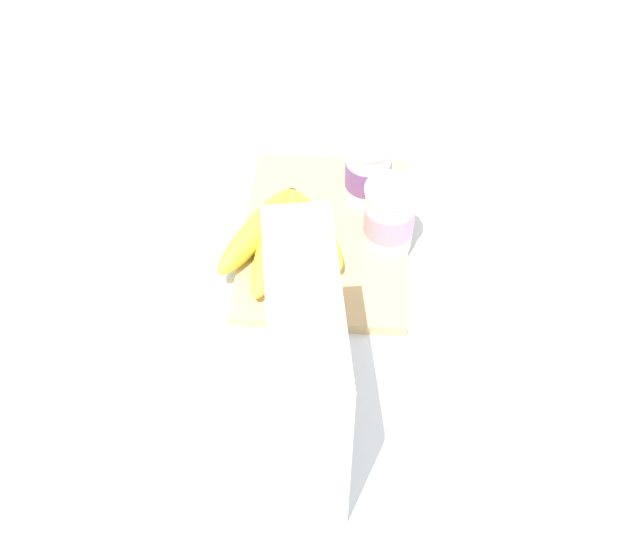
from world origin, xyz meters
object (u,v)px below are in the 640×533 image
object	(u,v)px
yogurt_cup_front	(368,172)
banana_bunch	(285,235)
cereal_box	(309,372)
yogurt_cup_back	(389,217)
cutting_board	(326,237)

from	to	relation	value
yogurt_cup_front	banana_bunch	size ratio (longest dim) A/B	0.48
cereal_box	yogurt_cup_back	size ratio (longest dim) A/B	2.61
yogurt_cup_back	yogurt_cup_front	bearing A→B (deg)	-160.26
yogurt_cup_front	yogurt_cup_back	size ratio (longest dim) A/B	0.95
cereal_box	yogurt_cup_back	distance (m)	0.29
banana_bunch	yogurt_cup_front	bearing A→B (deg)	133.60
cutting_board	yogurt_cup_front	size ratio (longest dim) A/B	3.16
cereal_box	cutting_board	bearing A→B (deg)	171.48
cutting_board	yogurt_cup_back	bearing A→B (deg)	82.61
cereal_box	yogurt_cup_front	xyz separation A→B (m)	(-0.36, 0.05, -0.07)
yogurt_cup_front	cereal_box	bearing A→B (deg)	-7.59
cutting_board	yogurt_cup_front	xyz separation A→B (m)	(-0.07, 0.05, 0.05)
cereal_box	banana_bunch	size ratio (longest dim) A/B	1.31
yogurt_cup_front	yogurt_cup_back	bearing A→B (deg)	19.74
cereal_box	banana_bunch	world-z (taller)	cereal_box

